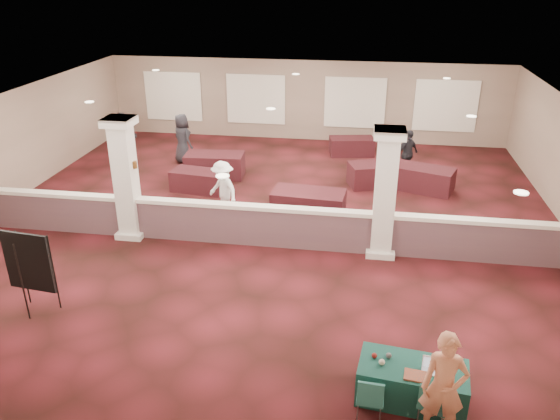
% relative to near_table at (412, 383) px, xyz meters
% --- Properties ---
extents(ground, '(16.00, 16.00, 0.00)m').
position_rel_near_table_xyz_m(ground, '(-3.44, 6.50, -0.33)').
color(ground, '#4B1218').
rests_on(ground, ground).
extents(wall_back, '(16.00, 0.04, 3.20)m').
position_rel_near_table_xyz_m(wall_back, '(-3.44, 14.50, 1.27)').
color(wall_back, '#816B59').
rests_on(wall_back, ground).
extents(wall_front, '(16.00, 0.04, 3.20)m').
position_rel_near_table_xyz_m(wall_front, '(-3.44, -1.50, 1.27)').
color(wall_front, '#816B59').
rests_on(wall_front, ground).
extents(wall_left, '(0.04, 16.00, 3.20)m').
position_rel_near_table_xyz_m(wall_left, '(-11.44, 6.50, 1.27)').
color(wall_left, '#816B59').
rests_on(wall_left, ground).
extents(ceiling, '(16.00, 16.00, 0.02)m').
position_rel_near_table_xyz_m(ceiling, '(-3.44, 6.50, 2.87)').
color(ceiling, silver).
rests_on(ceiling, wall_back).
extents(partition_wall, '(15.60, 0.28, 1.10)m').
position_rel_near_table_xyz_m(partition_wall, '(-3.44, 5.00, 0.23)').
color(partition_wall, '#593C46').
rests_on(partition_wall, ground).
extents(column_left, '(0.72, 0.72, 3.20)m').
position_rel_near_table_xyz_m(column_left, '(-6.94, 5.00, 1.30)').
color(column_left, silver).
rests_on(column_left, ground).
extents(column_right, '(0.72, 0.72, 3.20)m').
position_rel_near_table_xyz_m(column_right, '(-0.44, 5.00, 1.30)').
color(column_right, silver).
rests_on(column_right, ground).
extents(sconce_left, '(0.12, 0.12, 0.18)m').
position_rel_near_table_xyz_m(sconce_left, '(-7.22, 5.00, 1.67)').
color(sconce_left, brown).
rests_on(sconce_left, column_left).
extents(sconce_right, '(0.12, 0.12, 0.18)m').
position_rel_near_table_xyz_m(sconce_right, '(-6.66, 5.00, 1.67)').
color(sconce_right, brown).
rests_on(sconce_right, column_left).
extents(near_table, '(1.82, 1.07, 0.67)m').
position_rel_near_table_xyz_m(near_table, '(0.00, 0.00, 0.00)').
color(near_table, '#0E3531').
rests_on(near_table, ground).
extents(conf_chair_main, '(0.55, 0.55, 0.86)m').
position_rel_near_table_xyz_m(conf_chair_main, '(0.27, -0.58, 0.18)').
color(conf_chair_main, '#215F61').
rests_on(conf_chair_main, ground).
extents(conf_chair_side, '(0.44, 0.45, 0.84)m').
position_rel_near_table_xyz_m(conf_chair_side, '(-0.68, -0.58, 0.16)').
color(conf_chair_side, '#215F61').
rests_on(conf_chair_side, ground).
extents(easel_board, '(1.06, 0.57, 1.81)m').
position_rel_near_table_xyz_m(easel_board, '(-7.48, 1.38, 0.82)').
color(easel_board, black).
rests_on(easel_board, ground).
extents(woman, '(0.69, 0.49, 1.82)m').
position_rel_near_table_xyz_m(woman, '(0.36, -0.70, 0.58)').
color(woman, '#DC855F').
rests_on(woman, ground).
extents(far_table_front_left, '(1.74, 1.03, 0.67)m').
position_rel_near_table_xyz_m(far_table_front_left, '(-6.11, 8.34, 0.00)').
color(far_table_front_left, black).
rests_on(far_table_front_left, ground).
extents(far_table_front_center, '(2.09, 1.18, 0.82)m').
position_rel_near_table_xyz_m(far_table_front_center, '(-2.43, 6.80, 0.08)').
color(far_table_front_center, black).
rests_on(far_table_front_center, ground).
extents(far_table_front_right, '(2.07, 1.51, 0.76)m').
position_rel_near_table_xyz_m(far_table_front_right, '(0.93, 9.50, 0.05)').
color(far_table_front_right, black).
rests_on(far_table_front_right, ground).
extents(far_table_back_left, '(2.01, 1.11, 0.79)m').
position_rel_near_table_xyz_m(far_table_back_left, '(-5.94, 9.70, 0.06)').
color(far_table_back_left, black).
rests_on(far_table_back_left, ground).
extents(far_table_back_center, '(1.75, 1.11, 0.66)m').
position_rel_near_table_xyz_m(far_table_back_center, '(-1.44, 12.75, -0.00)').
color(far_table_back_center, black).
rests_on(far_table_back_center, ground).
extents(far_table_back_right, '(2.02, 1.44, 0.74)m').
position_rel_near_table_xyz_m(far_table_back_right, '(-0.49, 9.70, 0.04)').
color(far_table_back_right, black).
rests_on(far_table_back_right, ground).
extents(attendee_a, '(1.00, 0.73, 1.86)m').
position_rel_near_table_xyz_m(attendee_a, '(-9.45, 10.50, 0.60)').
color(attendee_a, black).
rests_on(attendee_a, ground).
extents(attendee_b, '(1.15, 1.04, 1.67)m').
position_rel_near_table_xyz_m(attendee_b, '(-4.82, 6.50, 0.50)').
color(attendee_b, silver).
rests_on(attendee_b, ground).
extents(attendee_c, '(1.00, 0.99, 1.62)m').
position_rel_near_table_xyz_m(attendee_c, '(0.47, 10.66, 0.48)').
color(attendee_c, black).
rests_on(attendee_c, ground).
extents(attendee_d, '(0.99, 0.92, 1.79)m').
position_rel_near_table_xyz_m(attendee_d, '(-7.44, 10.92, 0.56)').
color(attendee_d, black).
rests_on(attendee_d, ground).
extents(laptop_base, '(0.32, 0.24, 0.02)m').
position_rel_near_table_xyz_m(laptop_base, '(0.27, -0.08, 0.34)').
color(laptop_base, silver).
rests_on(laptop_base, near_table).
extents(laptop_screen, '(0.30, 0.05, 0.20)m').
position_rel_near_table_xyz_m(laptop_screen, '(0.28, 0.03, 0.45)').
color(laptop_screen, silver).
rests_on(laptop_screen, near_table).
extents(screen_glow, '(0.27, 0.04, 0.17)m').
position_rel_near_table_xyz_m(screen_glow, '(0.28, 0.02, 0.44)').
color(screen_glow, silver).
rests_on(screen_glow, near_table).
extents(knitting, '(0.39, 0.32, 0.03)m').
position_rel_near_table_xyz_m(knitting, '(0.02, -0.23, 0.35)').
color(knitting, '#C1471E').
rests_on(knitting, near_table).
extents(yarn_cream, '(0.10, 0.10, 0.10)m').
position_rel_near_table_xyz_m(yarn_cream, '(-0.51, -0.03, 0.38)').
color(yarn_cream, beige).
rests_on(yarn_cream, near_table).
extents(yarn_red, '(0.09, 0.09, 0.09)m').
position_rel_near_table_xyz_m(yarn_red, '(-0.63, 0.12, 0.38)').
color(yarn_red, maroon).
rests_on(yarn_red, near_table).
extents(yarn_grey, '(0.09, 0.09, 0.09)m').
position_rel_near_table_xyz_m(yarn_grey, '(-0.39, 0.16, 0.38)').
color(yarn_grey, '#4A4A4F').
rests_on(yarn_grey, near_table).
extents(scissors, '(0.11, 0.04, 0.01)m').
position_rel_near_table_xyz_m(scissors, '(0.56, -0.32, 0.34)').
color(scissors, red).
rests_on(scissors, near_table).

